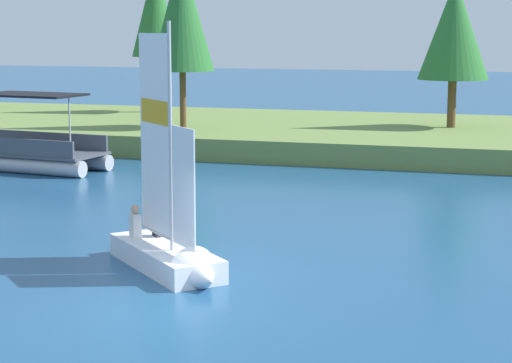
{
  "coord_description": "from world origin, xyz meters",
  "views": [
    {
      "loc": [
        6.46,
        -15.45,
        5.24
      ],
      "look_at": [
        -0.61,
        7.76,
        1.2
      ],
      "focal_mm": 64.9,
      "sensor_mm": 36.0,
      "label": 1
    }
  ],
  "objects_px": {
    "pontoon_boat": "(34,152)",
    "shoreline_tree_midleft": "(156,10)",
    "sailboat": "(175,251)",
    "shoreline_tree_centre": "(182,13)",
    "shoreline_tree_midright": "(454,29)"
  },
  "relations": [
    {
      "from": "shoreline_tree_centre",
      "to": "shoreline_tree_midright",
      "type": "bearing_deg",
      "value": 17.54
    },
    {
      "from": "sailboat",
      "to": "pontoon_boat",
      "type": "xyz_separation_m",
      "value": [
        -10.57,
        12.25,
        0.18
      ]
    },
    {
      "from": "shoreline_tree_midleft",
      "to": "pontoon_boat",
      "type": "distance_m",
      "value": 15.32
    },
    {
      "from": "sailboat",
      "to": "pontoon_boat",
      "type": "relative_size",
      "value": 0.99
    },
    {
      "from": "shoreline_tree_centre",
      "to": "pontoon_boat",
      "type": "relative_size",
      "value": 1.3
    },
    {
      "from": "pontoon_boat",
      "to": "shoreline_tree_midleft",
      "type": "bearing_deg",
      "value": 101.2
    },
    {
      "from": "shoreline_tree_midright",
      "to": "pontoon_boat",
      "type": "relative_size",
      "value": 1.12
    },
    {
      "from": "pontoon_boat",
      "to": "shoreline_tree_centre",
      "type": "bearing_deg",
      "value": 74.74
    },
    {
      "from": "shoreline_tree_midright",
      "to": "pontoon_boat",
      "type": "distance_m",
      "value": 18.59
    },
    {
      "from": "shoreline_tree_midright",
      "to": "pontoon_boat",
      "type": "bearing_deg",
      "value": -142.34
    },
    {
      "from": "shoreline_tree_midright",
      "to": "shoreline_tree_centre",
      "type": "bearing_deg",
      "value": -162.46
    },
    {
      "from": "shoreline_tree_centre",
      "to": "pontoon_boat",
      "type": "height_order",
      "value": "shoreline_tree_centre"
    },
    {
      "from": "sailboat",
      "to": "pontoon_boat",
      "type": "bearing_deg",
      "value": 174.78
    },
    {
      "from": "sailboat",
      "to": "pontoon_boat",
      "type": "height_order",
      "value": "sailboat"
    },
    {
      "from": "shoreline_tree_centre",
      "to": "shoreline_tree_midright",
      "type": "distance_m",
      "value": 11.8
    }
  ]
}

